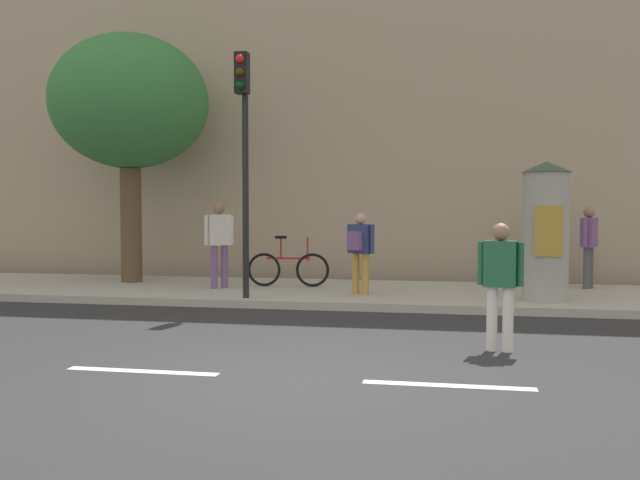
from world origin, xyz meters
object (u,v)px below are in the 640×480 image
object	(u,v)px
traffic_light	(244,135)
bicycle_leaning	(288,268)
street_tree	(130,103)
pedestrian_with_backpack	(219,237)
poster_column	(546,230)
pedestrian_tallest	(500,277)
pedestrian_near_pole	(589,240)
pedestrian_with_bag	(542,237)
pedestrian_in_dark_shirt	(360,246)

from	to	relation	value
traffic_light	bicycle_leaning	size ratio (longest dim) A/B	2.57
street_tree	bicycle_leaning	distance (m)	5.24
pedestrian_with_backpack	street_tree	bearing A→B (deg)	160.43
bicycle_leaning	poster_column	bearing A→B (deg)	-14.58
traffic_light	bicycle_leaning	bearing A→B (deg)	80.49
pedestrian_tallest	pedestrian_near_pole	distance (m)	6.60
poster_column	street_tree	distance (m)	9.43
poster_column	pedestrian_with_backpack	distance (m)	6.53
pedestrian_with_bag	pedestrian_with_backpack	bearing A→B (deg)	-167.11
pedestrian_tallest	pedestrian_in_dark_shirt	distance (m)	4.95
pedestrian_with_backpack	pedestrian_with_bag	bearing A→B (deg)	12.89
traffic_light	pedestrian_in_dark_shirt	bearing A→B (deg)	26.08
pedestrian_near_pole	pedestrian_with_backpack	bearing A→B (deg)	-169.50
street_tree	pedestrian_near_pole	xyz separation A→B (m)	(10.00, 0.56, -3.03)
poster_column	pedestrian_near_pole	distance (m)	2.46
pedestrian_with_backpack	pedestrian_with_bag	xyz separation A→B (m)	(6.69, 1.53, -0.01)
pedestrian_in_dark_shirt	pedestrian_with_bag	size ratio (longest dim) A/B	0.90
pedestrian_near_pole	pedestrian_in_dark_shirt	size ratio (longest dim) A/B	1.08
poster_column	pedestrian_with_backpack	xyz separation A→B (m)	(-6.49, 0.76, -0.22)
poster_column	pedestrian_with_bag	xyz separation A→B (m)	(0.20, 2.29, -0.23)
poster_column	pedestrian_near_pole	xyz separation A→B (m)	(1.13, 2.17, -0.27)
pedestrian_near_pole	bicycle_leaning	distance (m)	6.35
pedestrian_tallest	pedestrian_with_backpack	world-z (taller)	pedestrian_with_backpack
poster_column	pedestrian_near_pole	size ratio (longest dim) A/B	1.48
pedestrian_with_backpack	pedestrian_near_pole	size ratio (longest dim) A/B	1.05
pedestrian_near_pole	street_tree	bearing A→B (deg)	-176.77
traffic_light	street_tree	distance (m)	4.24
street_tree	pedestrian_tallest	size ratio (longest dim) A/B	3.37
street_tree	pedestrian_with_backpack	world-z (taller)	street_tree
street_tree	bicycle_leaning	xyz separation A→B (m)	(3.74, -0.27, -3.66)
pedestrian_with_backpack	pedestrian_in_dark_shirt	size ratio (longest dim) A/B	1.13
pedestrian_near_pole	pedestrian_in_dark_shirt	xyz separation A→B (m)	(-4.57, -1.91, -0.06)
pedestrian_with_bag	poster_column	bearing A→B (deg)	-95.05
poster_column	pedestrian_tallest	bearing A→B (deg)	-104.31
street_tree	pedestrian_in_dark_shirt	bearing A→B (deg)	-13.91
poster_column	pedestrian_with_bag	size ratio (longest dim) A/B	1.43
pedestrian_near_pole	pedestrian_in_dark_shirt	bearing A→B (deg)	-157.33
street_tree	traffic_light	bearing A→B (deg)	-34.70
pedestrian_with_backpack	pedestrian_in_dark_shirt	bearing A→B (deg)	-9.27
street_tree	pedestrian_in_dark_shirt	size ratio (longest dim) A/B	3.51
traffic_light	pedestrian_near_pole	size ratio (longest dim) A/B	2.64
traffic_light	bicycle_leaning	distance (m)	3.39
pedestrian_near_pole	pedestrian_in_dark_shirt	world-z (taller)	pedestrian_near_pole
pedestrian_near_pole	bicycle_leaning	size ratio (longest dim) A/B	0.97
bicycle_leaning	pedestrian_with_bag	bearing A→B (deg)	10.10
pedestrian_tallest	pedestrian_near_pole	bearing A→B (deg)	70.83
pedestrian_with_backpack	bicycle_leaning	world-z (taller)	pedestrian_with_backpack
pedestrian_near_pole	pedestrian_tallest	bearing A→B (deg)	-109.17
traffic_light	poster_column	size ratio (longest dim) A/B	1.79
street_tree	pedestrian_near_pole	distance (m)	10.47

